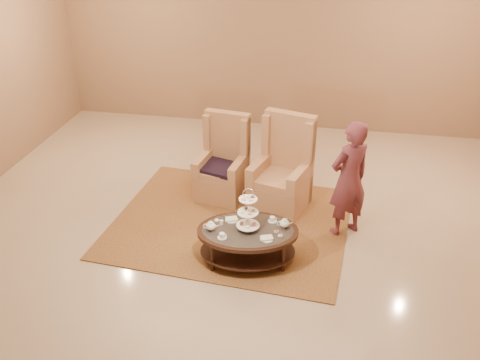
% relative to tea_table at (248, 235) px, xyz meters
% --- Properties ---
extents(ground, '(8.00, 8.00, 0.00)m').
position_rel_tea_table_xyz_m(ground, '(-0.20, 0.32, -0.37)').
color(ground, tan).
rests_on(ground, ground).
extents(ceiling, '(8.00, 8.00, 0.02)m').
position_rel_tea_table_xyz_m(ceiling, '(-0.20, 0.32, -0.37)').
color(ceiling, beige).
rests_on(ceiling, ground).
extents(wall_back, '(8.00, 0.04, 3.50)m').
position_rel_tea_table_xyz_m(wall_back, '(-0.20, 4.32, 1.38)').
color(wall_back, '#916B4F').
rests_on(wall_back, ground).
extents(rug, '(3.29, 2.82, 0.02)m').
position_rel_tea_table_xyz_m(rug, '(-0.37, 0.78, -0.36)').
color(rug, olive).
rests_on(rug, ground).
extents(tea_table, '(1.33, 1.02, 1.01)m').
position_rel_tea_table_xyz_m(tea_table, '(0.00, 0.00, 0.00)').
color(tea_table, black).
rests_on(tea_table, ground).
extents(armchair_left, '(0.75, 0.77, 1.22)m').
position_rel_tea_table_xyz_m(armchair_left, '(-0.62, 1.54, 0.05)').
color(armchair_left, tan).
rests_on(armchair_left, ground).
extents(armchair_right, '(0.90, 0.92, 1.34)m').
position_rel_tea_table_xyz_m(armchair_right, '(0.26, 1.38, 0.08)').
color(armchair_right, tan).
rests_on(armchair_right, ground).
extents(person, '(0.68, 0.65, 1.57)m').
position_rel_tea_table_xyz_m(person, '(1.14, 0.84, 0.42)').
color(person, brown).
rests_on(person, ground).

